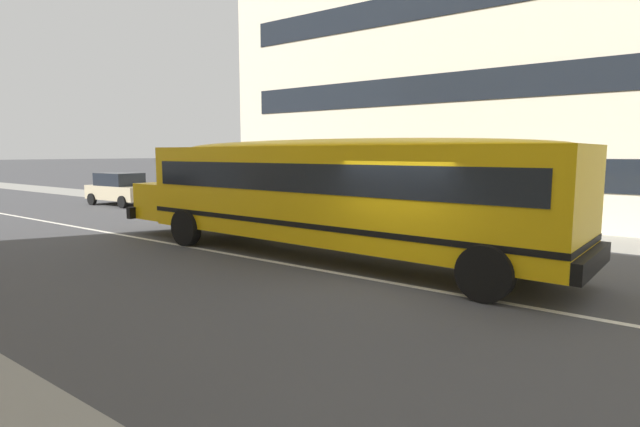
# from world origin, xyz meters

# --- Properties ---
(ground_plane) EXTENTS (400.00, 400.00, 0.00)m
(ground_plane) POSITION_xyz_m (0.00, 0.00, 0.00)
(ground_plane) COLOR #424244
(sidewalk_far) EXTENTS (120.00, 3.00, 0.01)m
(sidewalk_far) POSITION_xyz_m (0.00, 7.89, 0.01)
(sidewalk_far) COLOR gray
(sidewalk_far) RESTS_ON ground_plane
(lane_centreline) EXTENTS (110.00, 0.16, 0.01)m
(lane_centreline) POSITION_xyz_m (0.00, 0.00, 0.00)
(lane_centreline) COLOR silver
(lane_centreline) RESTS_ON ground_plane
(school_bus) EXTENTS (13.53, 3.41, 3.01)m
(school_bus) POSITION_xyz_m (-2.71, 1.29, 1.79)
(school_bus) COLOR yellow
(school_bus) RESTS_ON ground_plane
(parked_car_beige_by_lamppost) EXTENTS (3.97, 2.02, 1.64)m
(parked_car_beige_by_lamppost) POSITION_xyz_m (-18.63, 5.21, 0.84)
(parked_car_beige_by_lamppost) COLOR #C1B28E
(parked_car_beige_by_lamppost) RESTS_ON ground_plane
(apartment_block_far_left) EXTENTS (19.27, 12.77, 13.30)m
(apartment_block_far_left) POSITION_xyz_m (-4.55, 15.75, 6.65)
(apartment_block_far_left) COLOR beige
(apartment_block_far_left) RESTS_ON ground_plane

